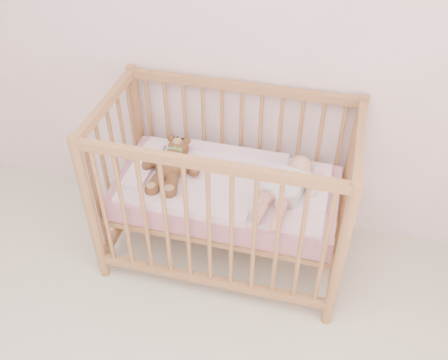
% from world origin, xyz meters
% --- Properties ---
extents(wall_back, '(4.00, 0.02, 2.70)m').
position_xyz_m(wall_back, '(0.00, 2.00, 1.35)').
color(wall_back, white).
rests_on(wall_back, floor).
extents(crib, '(1.36, 0.76, 1.00)m').
position_xyz_m(crib, '(0.22, 1.60, 0.50)').
color(crib, tan).
rests_on(crib, floor).
extents(mattress, '(1.22, 0.62, 0.13)m').
position_xyz_m(mattress, '(0.22, 1.60, 0.49)').
color(mattress, '#C77C89').
rests_on(mattress, crib).
extents(blanket, '(1.10, 0.58, 0.06)m').
position_xyz_m(blanket, '(0.22, 1.60, 0.56)').
color(blanket, '#EDA3C1').
rests_on(blanket, mattress).
extents(baby, '(0.41, 0.63, 0.14)m').
position_xyz_m(baby, '(0.55, 1.58, 0.64)').
color(baby, white).
rests_on(baby, blanket).
extents(teddy_bear, '(0.37, 0.50, 0.13)m').
position_xyz_m(teddy_bear, '(-0.10, 1.58, 0.65)').
color(teddy_bear, brown).
rests_on(teddy_bear, blanket).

